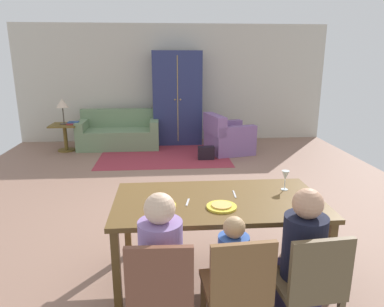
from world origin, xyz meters
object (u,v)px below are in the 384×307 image
(plate_near_child, at_px, (222,207))
(person_man, at_px, (162,271))
(dining_chair_woman, at_px, (310,282))
(armoire, at_px, (177,98))
(person_woman, at_px, (300,265))
(dining_chair_child, at_px, (237,286))
(book_upper, at_px, (74,122))
(book_lower, at_px, (73,124))
(person_child, at_px, (231,278))
(table_lamp, at_px, (62,104))
(dining_table, at_px, (218,207))
(armchair, at_px, (227,138))
(handbag, at_px, (206,153))
(dining_chair_man, at_px, (161,290))
(wine_glass, at_px, (285,176))
(side_table, at_px, (65,134))
(couch, at_px, (120,134))
(plate_near_man, at_px, (161,206))

(plate_near_child, height_order, person_man, person_man)
(dining_chair_woman, distance_m, armoire, 6.20)
(plate_near_child, xyz_separation_m, person_woman, (0.49, -0.49, -0.26))
(dining_chair_child, distance_m, book_upper, 6.09)
(book_lower, bearing_deg, person_child, -66.01)
(dining_chair_woman, xyz_separation_m, table_lamp, (-3.08, 5.59, 0.52))
(dining_table, bearing_deg, dining_chair_child, -89.62)
(dining_chair_child, bearing_deg, plate_near_child, 90.49)
(armchair, relative_size, armoire, 0.49)
(plate_near_child, height_order, handbag, plate_near_child)
(dining_table, bearing_deg, armoire, 91.61)
(armchair, bearing_deg, dining_table, -101.15)
(table_lamp, xyz_separation_m, book_lower, (0.19, -0.05, -0.41))
(dining_chair_man, relative_size, person_man, 0.78)
(wine_glass, xyz_separation_m, dining_chair_child, (-0.65, -1.02, -0.40))
(dining_chair_woman, height_order, side_table, dining_chair_woman)
(handbag, bearing_deg, person_child, -94.55)
(person_child, bearing_deg, dining_chair_woman, -18.54)
(dining_chair_woman, bearing_deg, person_woman, 93.19)
(dining_table, relative_size, armoire, 0.86)
(plate_near_child, xyz_separation_m, wine_glass, (0.65, 0.36, 0.12))
(table_lamp, height_order, book_lower, table_lamp)
(armoire, relative_size, book_upper, 9.55)
(couch, height_order, book_upper, couch)
(dining_chair_man, distance_m, person_woman, 1.01)
(armchair, relative_size, side_table, 1.79)
(plate_near_child, bearing_deg, plate_near_man, 173.12)
(dining_chair_child, relative_size, dining_chair_woman, 1.00)
(couch, relative_size, armchair, 1.69)
(person_child, bearing_deg, plate_near_man, 131.99)
(dining_chair_woman, relative_size, armchair, 0.84)
(person_man, bearing_deg, wine_glass, 36.38)
(couch, bearing_deg, person_man, -80.35)
(table_lamp, xyz_separation_m, book_upper, (0.20, 0.01, -0.39))
(person_child, relative_size, armchair, 0.89)
(plate_near_man, relative_size, handbag, 0.78)
(wine_glass, bearing_deg, book_upper, 123.53)
(person_man, xyz_separation_m, handbag, (0.85, 4.52, -0.38))
(wine_glass, xyz_separation_m, book_upper, (-3.03, 4.58, -0.27))
(armoire, height_order, book_lower, armoire)
(plate_near_child, bearing_deg, book_upper, 115.76)
(dining_table, bearing_deg, person_child, -90.18)
(dining_chair_man, height_order, side_table, dining_chair_man)
(armoire, distance_m, book_upper, 2.34)
(person_man, height_order, book_lower, person_man)
(dining_chair_man, distance_m, handbag, 4.78)
(armoire, bearing_deg, book_lower, -164.98)
(table_lamp, height_order, book_upper, table_lamp)
(plate_near_man, xyz_separation_m, table_lamp, (-2.08, 4.87, 0.24))
(side_table, height_order, table_lamp, table_lamp)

